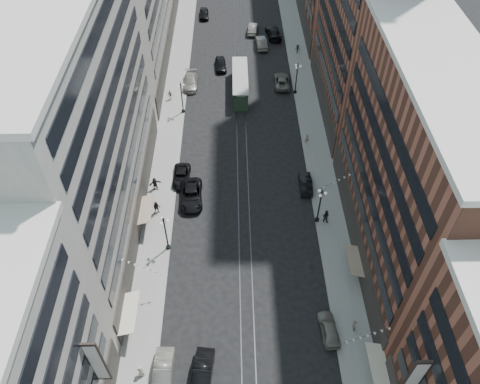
{
  "coord_description": "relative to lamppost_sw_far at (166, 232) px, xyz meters",
  "views": [
    {
      "loc": [
        -1.19,
        -5.97,
        45.48
      ],
      "look_at": [
        -0.52,
        32.51,
        5.0
      ],
      "focal_mm": 35.0,
      "sensor_mm": 36.0,
      "label": 1
    }
  ],
  "objects": [
    {
      "name": "car_14",
      "position": [
        12.02,
        53.08,
        -2.3
      ],
      "size": [
        2.16,
        4.97,
        1.59
      ],
      "primitive_type": "imported",
      "rotation": [
        0.0,
        0.0,
        3.04
      ],
      "color": "slate",
      "rests_on": "ground"
    },
    {
      "name": "building_west_mid",
      "position": [
        -7.8,
        5.0,
        10.9
      ],
      "size": [
        8.0,
        36.0,
        28.0
      ],
      "primitive_type": "cube",
      "color": "#A09B8E",
      "rests_on": "ground"
    },
    {
      "name": "car_4",
      "position": [
        17.6,
        -11.11,
        -2.36
      ],
      "size": [
        2.13,
        4.47,
        1.48
      ],
      "primitive_type": "imported",
      "rotation": [
        0.0,
        0.0,
        3.23
      ],
      "color": "slate",
      "rests_on": "ground"
    },
    {
      "name": "lamppost_sw_far",
      "position": [
        0.0,
        0.0,
        0.0
      ],
      "size": [
        1.03,
        1.14,
        5.52
      ],
      "color": "black",
      "rests_on": "sidewalk_west"
    },
    {
      "name": "streetcar",
      "position": [
        9.2,
        32.78,
        -1.64
      ],
      "size": [
        2.53,
        11.43,
        3.16
      ],
      "color": "#263D29",
      "rests_on": "ground"
    },
    {
      "name": "car_12",
      "position": [
        16.0,
        51.28,
        -2.21
      ],
      "size": [
        3.21,
        6.34,
        1.76
      ],
      "primitive_type": "imported",
      "rotation": [
        0.0,
        0.0,
        3.27
      ],
      "color": "black",
      "rests_on": "ground"
    },
    {
      "name": "pedestrian_5",
      "position": [
        -2.6,
        10.02,
        -2.03
      ],
      "size": [
        1.76,
        1.15,
        1.84
      ],
      "primitive_type": "imported",
      "rotation": [
        0.0,
        0.0,
        0.42
      ],
      "color": "black",
      "rests_on": "sidewalk_west"
    },
    {
      "name": "pedestrian_7",
      "position": [
        19.38,
        3.88,
        -1.98
      ],
      "size": [
        1.06,
        0.86,
        1.93
      ],
      "primitive_type": "imported",
      "rotation": [
        0.0,
        0.0,
        2.71
      ],
      "color": "black",
      "rests_on": "sidewalk_east"
    },
    {
      "name": "car_11",
      "position": [
        16.38,
        34.59,
        -2.31
      ],
      "size": [
        2.81,
        5.75,
        1.57
      ],
      "primitive_type": "imported",
      "rotation": [
        0.0,
        0.0,
        3.11
      ],
      "color": "#625F57",
      "rests_on": "ground"
    },
    {
      "name": "pedestrian_2",
      "position": [
        -1.88,
        5.63,
        -1.97
      ],
      "size": [
        0.99,
        0.61,
        1.94
      ],
      "primitive_type": "imported",
      "rotation": [
        0.0,
        0.0,
        0.1
      ],
      "color": "black",
      "rests_on": "sidewalk_west"
    },
    {
      "name": "pedestrian_8",
      "position": [
        18.79,
        19.11,
        -2.04
      ],
      "size": [
        0.76,
        0.62,
        1.82
      ],
      "primitive_type": "imported",
      "rotation": [
        0.0,
        0.0,
        3.45
      ],
      "color": "#A39487",
      "rests_on": "sidewalk_east"
    },
    {
      "name": "car_extra_0",
      "position": [
        13.48,
        47.42,
        -2.23
      ],
      "size": [
        2.15,
        5.34,
        1.72
      ],
      "primitive_type": "imported",
      "rotation": [
        0.0,
        0.0,
        3.2
      ],
      "color": "#66655B",
      "rests_on": "ground"
    },
    {
      "name": "lamppost_se_far",
      "position": [
        18.4,
        4.0,
        0.0
      ],
      "size": [
        1.03,
        1.14,
        5.52
      ],
      "color": "black",
      "rests_on": "sidewalk_east"
    },
    {
      "name": "lamppost_sw_mid",
      "position": [
        0.0,
        27.0,
        0.0
      ],
      "size": [
        1.03,
        1.14,
        5.52
      ],
      "color": "black",
      "rests_on": "sidewalk_west"
    },
    {
      "name": "ground",
      "position": [
        9.2,
        32.0,
        -3.1
      ],
      "size": [
        220.0,
        220.0,
        0.0
      ],
      "primitive_type": "plane",
      "color": "black",
      "rests_on": "ground"
    },
    {
      "name": "sidewalk_west",
      "position": [
        -1.8,
        42.0,
        -3.02
      ],
      "size": [
        4.0,
        180.0,
        0.15
      ],
      "primitive_type": "cube",
      "color": "gray",
      "rests_on": "ground"
    },
    {
      "name": "car_8",
      "position": [
        0.8,
        34.52,
        -2.27
      ],
      "size": [
        2.38,
        5.74,
        1.66
      ],
      "primitive_type": "imported",
      "rotation": [
        0.0,
        0.0,
        0.01
      ],
      "color": "gray",
      "rests_on": "ground"
    },
    {
      "name": "pedestrian_6",
      "position": [
        -2.33,
        30.53,
        -2.12
      ],
      "size": [
        1.01,
        0.55,
        1.65
      ],
      "primitive_type": "imported",
      "rotation": [
        0.0,
        0.0,
        3.26
      ],
      "color": "#A99C8C",
      "rests_on": "sidewalk_west"
    },
    {
      "name": "car_7",
      "position": [
        0.8,
        11.73,
        -2.41
      ],
      "size": [
        2.29,
        4.93,
        1.37
      ],
      "primitive_type": "imported",
      "rotation": [
        0.0,
        0.0,
        -0.0
      ],
      "color": "black",
      "rests_on": "ground"
    },
    {
      "name": "car_5",
      "position": [
        4.7,
        -15.69,
        -2.24
      ],
      "size": [
        2.39,
        5.38,
        1.72
      ],
      "primitive_type": "imported",
      "rotation": [
        0.0,
        0.0,
        -0.11
      ],
      "color": "black",
      "rests_on": "ground"
    },
    {
      "name": "pedestrian_9",
      "position": [
        20.06,
        44.78,
        -2.13
      ],
      "size": [
        1.1,
        0.54,
        1.64
      ],
      "primitive_type": "imported",
      "rotation": [
        0.0,
        0.0,
        -0.1
      ],
      "color": "black",
      "rests_on": "sidewalk_east"
    },
    {
      "name": "car_1",
      "position": [
        0.9,
        -15.51,
        -2.26
      ],
      "size": [
        1.91,
        5.14,
        1.68
      ],
      "primitive_type": "imported",
      "rotation": [
        0.0,
        0.0,
        -0.03
      ],
      "color": "gray",
      "rests_on": "ground"
    },
    {
      "name": "car_13",
      "position": [
        5.84,
        40.01,
        -2.3
      ],
      "size": [
        2.24,
        4.8,
        1.59
      ],
      "primitive_type": "imported",
      "rotation": [
        0.0,
        0.0,
        0.08
      ],
      "color": "black",
      "rests_on": "ground"
    },
    {
      "name": "car_2",
      "position": [
        2.36,
        8.01,
        -2.25
      ],
      "size": [
        3.1,
        6.23,
        1.69
      ],
      "primitive_type": "imported",
      "rotation": [
        0.0,
        0.0,
        0.05
      ],
      "color": "black",
      "rests_on": "ground"
    },
    {
      "name": "pedestrian_4",
      "position": [
        20.28,
        -10.93,
        -2.14
      ],
      "size": [
        0.47,
        0.96,
        1.61
      ],
      "primitive_type": "imported",
      "rotation": [
        0.0,
        0.0,
        1.53
      ],
      "color": "#B9AF99",
      "rests_on": "sidewalk_east"
    },
    {
      "name": "rail_east",
      "position": [
        9.9,
        42.0,
        -3.09
      ],
      "size": [
        0.12,
        180.0,
        0.02
      ],
      "primitive_type": "cube",
      "color": "#2D2D33",
      "rests_on": "ground"
    },
    {
      "name": "rail_west",
      "position": [
        8.5,
        42.0,
        -3.09
      ],
      "size": [
        0.12,
        180.0,
        0.02
      ],
      "primitive_type": "cube",
      "color": "#2D2D33",
      "rests_on": "ground"
    },
    {
      "name": "building_east_mid",
      "position": [
        26.2,
        -0.0,
        8.9
      ],
      "size": [
        8.0,
        30.0,
        24.0
      ],
      "primitive_type": "cube",
      "color": "brown",
      "rests_on": "ground"
    },
    {
      "name": "pedestrian_1",
      "position": [
        -1.24,
        -15.29,
        -2.14
      ],
      "size": [
        0.82,
        0.5,
        1.61
      ],
      "primitive_type": "imported",
      "rotation": [
        0.0,
        0.0,
        3.06
      ],
      "color": "#B6AD97",
      "rests_on": "sidewalk_west"
    },
    {
      "name": "lamppost_se_mid",
      "position": [
        18.4,
        32.0,
        0.0
      ],
      "size": [
        1.03,
        1.14,
        5.52
      ],
      "color": "black",
      "rests_on": "sidewalk_east"
    },
    {
      "name": "sidewalk_east",
      "position": [
        20.2,
        42.0,
        -3.02
      ],
      "size": [
        4.0,
        180.0,
        0.15
      ],
      "primitive_type": "cube",
      "color": "gray",
      "rests_on": "ground"
    },
    {
      "name": "car_10",
      "position": [
        17.6,
        10.04,
        -2.35
      ],
      "size": [
        1.64,
        4.55,
        1.49
      ],
      "primitive_type": "imported",
      "rotation": [
        0.0,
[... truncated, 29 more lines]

